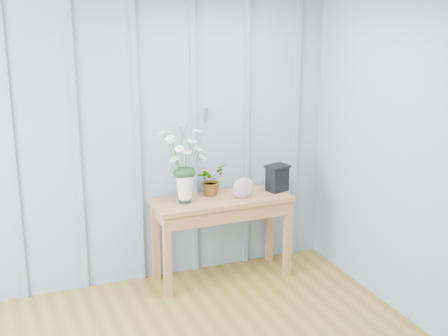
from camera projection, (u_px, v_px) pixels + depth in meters
name	position (u px, v px, depth m)	size (l,w,h in m)	color
room_shell	(146.00, 74.00, 3.76)	(4.00, 4.50, 2.50)	#8598AA
sideboard	(222.00, 210.00, 5.42)	(1.20, 0.45, 0.75)	#996137
daisy_vase	(184.00, 154.00, 5.15)	(0.48, 0.36, 0.68)	black
spider_plant	(211.00, 180.00, 5.44)	(0.24, 0.21, 0.27)	#153217
felt_disc_vessel	(243.00, 188.00, 5.34)	(0.19, 0.05, 0.19)	#7F4E62
carved_box	(277.00, 178.00, 5.54)	(0.23, 0.20, 0.24)	black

